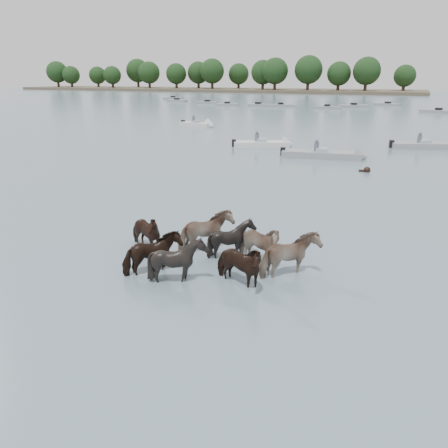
% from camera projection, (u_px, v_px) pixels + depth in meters
% --- Properties ---
extents(ground, '(400.00, 400.00, 0.00)m').
position_uv_depth(ground, '(183.00, 261.00, 14.43)').
color(ground, slate).
rests_on(ground, ground).
extents(shoreline, '(160.00, 30.00, 1.00)m').
position_uv_depth(shoreline, '(206.00, 90.00, 170.82)').
color(shoreline, '#4C4233').
rests_on(shoreline, ground).
extents(pony_herd, '(7.18, 4.18, 1.64)m').
position_uv_depth(pony_herd, '(213.00, 249.00, 13.88)').
color(pony_herd, black).
rests_on(pony_herd, ground).
extents(swimming_pony, '(0.72, 0.44, 0.44)m').
position_uv_depth(swimming_pony, '(366.00, 170.00, 27.67)').
color(swimming_pony, black).
rests_on(swimming_pony, ground).
extents(motorboat_a, '(5.32, 3.50, 1.92)m').
position_uv_depth(motorboat_a, '(270.00, 144.00, 37.25)').
color(motorboat_a, silver).
rests_on(motorboat_a, ground).
extents(motorboat_b, '(6.44, 2.41, 1.92)m').
position_uv_depth(motorboat_b, '(332.00, 155.00, 32.20)').
color(motorboat_b, gray).
rests_on(motorboat_b, ground).
extents(motorboat_c, '(5.97, 3.30, 1.92)m').
position_uv_depth(motorboat_c, '(433.00, 146.00, 36.49)').
color(motorboat_c, gray).
rests_on(motorboat_c, ground).
extents(motorboat_f, '(4.88, 2.43, 1.92)m').
position_uv_depth(motorboat_f, '(201.00, 125.00, 51.82)').
color(motorboat_f, silver).
rests_on(motorboat_f, ground).
extents(distant_flotilla, '(105.25, 27.59, 0.93)m').
position_uv_depth(distant_flotilla, '(379.00, 107.00, 80.28)').
color(distant_flotilla, gray).
rests_on(distant_flotilla, ground).
extents(treeline, '(148.03, 20.68, 12.43)m').
position_uv_depth(treeline, '(206.00, 72.00, 165.33)').
color(treeline, '#382619').
rests_on(treeline, ground).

